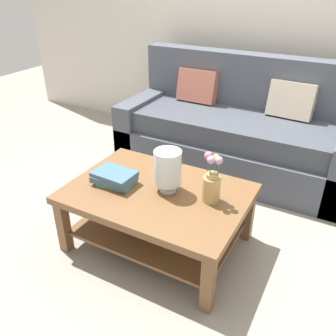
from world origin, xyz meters
TOP-DOWN VIEW (x-y plane):
  - ground_plane at (0.00, 0.00)m, footprint 10.00×10.00m
  - back_wall at (0.00, 1.65)m, footprint 6.40×0.12m
  - couch at (-0.01, 0.97)m, footprint 2.19×0.90m
  - coffee_table at (-0.10, -0.41)m, footprint 1.19×0.84m
  - book_stack_main at (-0.39, -0.48)m, footprint 0.29×0.21m
  - glass_hurricane_vase at (-0.03, -0.37)m, footprint 0.18×0.18m
  - flower_pitcher at (0.27, -0.35)m, footprint 0.12×0.11m

SIDE VIEW (x-z plane):
  - ground_plane at x=0.00m, z-range 0.00..0.00m
  - coffee_table at x=-0.10m, z-range 0.10..0.55m
  - couch at x=-0.01m, z-range -0.17..0.89m
  - book_stack_main at x=-0.39m, z-range 0.45..0.55m
  - flower_pitcher at x=0.27m, z-range 0.41..0.75m
  - glass_hurricane_vase at x=-0.03m, z-range 0.48..0.77m
  - back_wall at x=0.00m, z-range 0.00..2.70m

